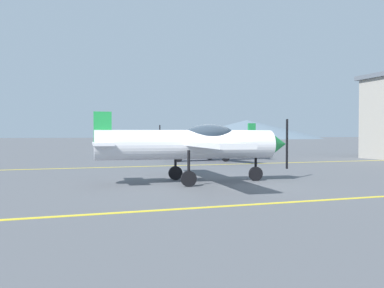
{
  "coord_description": "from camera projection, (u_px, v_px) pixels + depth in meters",
  "views": [
    {
      "loc": [
        -5.25,
        -13.29,
        1.68
      ],
      "look_at": [
        1.38,
        6.0,
        1.2
      ],
      "focal_mm": 38.51,
      "sensor_mm": 36.0,
      "label": 1
    }
  ],
  "objects": [
    {
      "name": "ground_plane",
      "position": [
        211.0,
        183.0,
        14.31
      ],
      "size": [
        400.0,
        400.0,
        0.0
      ],
      "primitive_type": "plane",
      "color": "#54565B"
    },
    {
      "name": "apron_line_near",
      "position": [
        279.0,
        203.0,
        10.02
      ],
      "size": [
        80.0,
        0.16,
        0.01
      ],
      "primitive_type": "cube",
      "color": "yellow",
      "rests_on": "ground_plane"
    },
    {
      "name": "apron_line_far",
      "position": [
        156.0,
        166.0,
        21.68
      ],
      "size": [
        80.0,
        0.16,
        0.01
      ],
      "primitive_type": "cube",
      "color": "yellow",
      "rests_on": "ground_plane"
    },
    {
      "name": "airplane_near",
      "position": [
        194.0,
        143.0,
        14.21
      ],
      "size": [
        7.03,
        8.09,
        2.42
      ],
      "color": "silver",
      "rests_on": "ground_plane"
    },
    {
      "name": "airplane_mid",
      "position": [
        211.0,
        139.0,
        25.99
      ],
      "size": [
        7.06,
        8.1,
        2.42
      ],
      "color": "#33478C",
      "rests_on": "ground_plane"
    },
    {
      "name": "car_sedan",
      "position": [
        136.0,
        145.0,
        31.99
      ],
      "size": [
        2.64,
        4.56,
        1.62
      ],
      "color": "#3372BF",
      "rests_on": "ground_plane"
    },
    {
      "name": "hill_centerleft",
      "position": [
        247.0,
        129.0,
        168.43
      ],
      "size": [
        60.56,
        60.56,
        7.6
      ],
      "primitive_type": "cone",
      "color": "slate",
      "rests_on": "ground_plane"
    }
  ]
}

